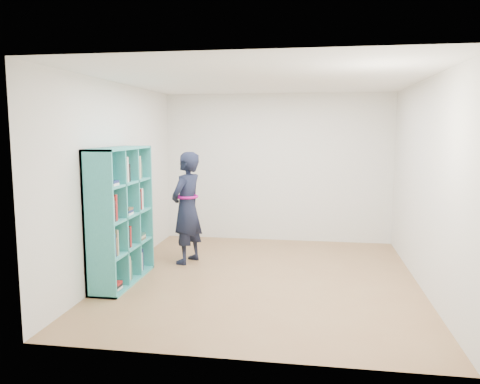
# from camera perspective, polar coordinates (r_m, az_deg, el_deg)

# --- Properties ---
(floor) EXTENTS (4.50, 4.50, 0.00)m
(floor) POSITION_cam_1_polar(r_m,az_deg,el_deg) (6.36, 2.82, -10.48)
(floor) COLOR #936842
(floor) RESTS_ON ground
(ceiling) EXTENTS (4.50, 4.50, 0.00)m
(ceiling) POSITION_cam_1_polar(r_m,az_deg,el_deg) (6.08, 2.99, 13.53)
(ceiling) COLOR white
(ceiling) RESTS_ON wall_back
(wall_left) EXTENTS (0.02, 4.50, 2.60)m
(wall_left) POSITION_cam_1_polar(r_m,az_deg,el_deg) (6.60, -14.65, 1.51)
(wall_left) COLOR silver
(wall_left) RESTS_ON floor
(wall_right) EXTENTS (0.02, 4.50, 2.60)m
(wall_right) POSITION_cam_1_polar(r_m,az_deg,el_deg) (6.20, 21.62, 0.85)
(wall_right) COLOR silver
(wall_right) RESTS_ON floor
(wall_back) EXTENTS (4.00, 0.02, 2.60)m
(wall_back) POSITION_cam_1_polar(r_m,az_deg,el_deg) (8.31, 4.55, 2.94)
(wall_back) COLOR silver
(wall_back) RESTS_ON floor
(wall_front) EXTENTS (4.00, 0.02, 2.60)m
(wall_front) POSITION_cam_1_polar(r_m,az_deg,el_deg) (3.87, -0.62, -2.38)
(wall_front) COLOR silver
(wall_front) RESTS_ON floor
(bookshelf) EXTENTS (0.38, 1.31, 1.75)m
(bookshelf) POSITION_cam_1_polar(r_m,az_deg,el_deg) (6.21, -14.57, -2.92)
(bookshelf) COLOR teal
(bookshelf) RESTS_ON floor
(person) EXTENTS (0.57, 0.70, 1.65)m
(person) POSITION_cam_1_polar(r_m,az_deg,el_deg) (6.95, -6.49, -1.92)
(person) COLOR black
(person) RESTS_ON floor
(smartphone) EXTENTS (0.04, 0.09, 0.13)m
(smartphone) POSITION_cam_1_polar(r_m,az_deg,el_deg) (7.08, -7.05, -0.86)
(smartphone) COLOR silver
(smartphone) RESTS_ON person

